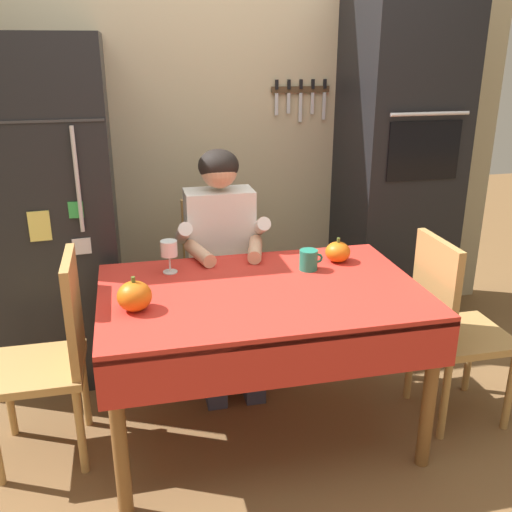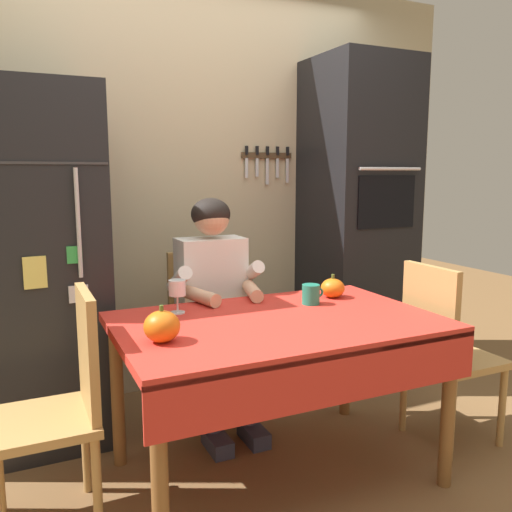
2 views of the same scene
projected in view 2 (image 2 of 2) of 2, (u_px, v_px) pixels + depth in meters
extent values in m
plane|color=brown|center=(286.00, 485.00, 2.35)|extent=(10.00, 10.00, 0.00)
cube|color=#BCAD89|center=(196.00, 185.00, 3.38)|extent=(3.70, 0.10, 2.60)
cube|color=#4C3823|center=(267.00, 155.00, 3.49)|extent=(0.36, 0.02, 0.04)
cube|color=silver|center=(247.00, 168.00, 3.43)|extent=(0.02, 0.01, 0.13)
cube|color=black|center=(247.00, 150.00, 3.41)|extent=(0.02, 0.01, 0.06)
cube|color=silver|center=(257.00, 167.00, 3.46)|extent=(0.02, 0.01, 0.12)
cube|color=black|center=(257.00, 150.00, 3.44)|extent=(0.02, 0.01, 0.06)
cube|color=silver|center=(267.00, 171.00, 3.50)|extent=(0.02, 0.01, 0.17)
cube|color=black|center=(267.00, 151.00, 3.47)|extent=(0.02, 0.01, 0.06)
cube|color=silver|center=(277.00, 168.00, 3.52)|extent=(0.02, 0.01, 0.13)
cube|color=black|center=(278.00, 151.00, 3.51)|extent=(0.02, 0.01, 0.06)
cube|color=silver|center=(287.00, 171.00, 3.56)|extent=(0.02, 0.01, 0.16)
cube|color=black|center=(288.00, 151.00, 3.54)|extent=(0.02, 0.01, 0.06)
cube|color=black|center=(34.00, 268.00, 2.68)|extent=(0.68, 0.68, 1.80)
cylinder|color=silver|center=(78.00, 223.00, 2.39)|extent=(0.02, 0.02, 0.50)
cube|color=#333335|center=(29.00, 163.00, 2.29)|extent=(0.67, 0.01, 0.01)
cube|color=#E5D666|center=(35.00, 273.00, 2.36)|extent=(0.10, 0.02, 0.15)
cube|color=green|center=(75.00, 255.00, 2.42)|extent=(0.07, 0.01, 0.08)
cube|color=silver|center=(79.00, 294.00, 2.45)|extent=(0.09, 0.02, 0.08)
cube|color=black|center=(356.00, 222.00, 3.52)|extent=(0.60, 0.60, 2.10)
cube|color=black|center=(387.00, 202.00, 3.22)|extent=(0.42, 0.01, 0.32)
cylinder|color=silver|center=(391.00, 169.00, 3.17)|extent=(0.45, 0.02, 0.02)
cylinder|color=brown|center=(160.00, 482.00, 1.77)|extent=(0.06, 0.06, 0.70)
cylinder|color=brown|center=(117.00, 394.00, 2.47)|extent=(0.06, 0.06, 0.70)
cylinder|color=brown|center=(448.00, 411.00, 2.30)|extent=(0.06, 0.06, 0.70)
cylinder|color=brown|center=(346.00, 355.00, 3.00)|extent=(0.06, 0.06, 0.70)
cube|color=red|center=(277.00, 323.00, 2.33)|extent=(1.40, 0.90, 0.04)
cube|color=red|center=(332.00, 380.00, 1.94)|extent=(1.40, 0.01, 0.20)
cube|color=tan|center=(209.00, 343.00, 2.96)|extent=(0.40, 0.40, 0.04)
cube|color=tan|center=(198.00, 291.00, 3.08)|extent=(0.36, 0.04, 0.48)
cylinder|color=tan|center=(190.00, 398.00, 2.77)|extent=(0.04, 0.04, 0.41)
cylinder|color=tan|center=(173.00, 375.00, 3.08)|extent=(0.04, 0.04, 0.41)
cylinder|color=tan|center=(249.00, 387.00, 2.91)|extent=(0.04, 0.04, 0.41)
cylinder|color=tan|center=(227.00, 366.00, 3.22)|extent=(0.04, 0.04, 0.41)
cube|color=#38384C|center=(217.00, 443.00, 2.64)|extent=(0.10, 0.22, 0.08)
cube|color=#38384C|center=(254.00, 434.00, 2.72)|extent=(0.10, 0.22, 0.08)
cylinder|color=#38384C|center=(213.00, 402.00, 2.66)|extent=(0.09, 0.09, 0.38)
cylinder|color=#38384C|center=(249.00, 395.00, 2.75)|extent=(0.09, 0.09, 0.38)
cube|color=#38384C|center=(203.00, 341.00, 2.77)|extent=(0.12, 0.40, 0.11)
cube|color=#38384C|center=(235.00, 337.00, 2.84)|extent=(0.12, 0.40, 0.11)
cube|color=white|center=(211.00, 282.00, 2.87)|extent=(0.36, 0.20, 0.48)
cylinder|color=white|center=(179.00, 280.00, 2.72)|extent=(0.07, 0.26, 0.18)
cylinder|color=white|center=(250.00, 274.00, 2.88)|extent=(0.07, 0.26, 0.18)
cylinder|color=#D8A884|center=(201.00, 296.00, 2.60)|extent=(0.13, 0.27, 0.07)
cylinder|color=#D8A884|center=(253.00, 291.00, 2.71)|extent=(0.13, 0.27, 0.07)
sphere|color=#D8A884|center=(211.00, 218.00, 2.80)|extent=(0.19, 0.19, 0.19)
ellipsoid|color=black|center=(211.00, 214.00, 2.80)|extent=(0.21, 0.21, 0.17)
cube|color=tan|center=(454.00, 359.00, 2.71)|extent=(0.40, 0.40, 0.04)
cube|color=tan|center=(429.00, 314.00, 2.59)|extent=(0.04, 0.36, 0.48)
cylinder|color=tan|center=(502.00, 407.00, 2.66)|extent=(0.04, 0.04, 0.41)
cylinder|color=tan|center=(451.00, 420.00, 2.52)|extent=(0.04, 0.04, 0.41)
cylinder|color=tan|center=(451.00, 383.00, 2.96)|extent=(0.04, 0.04, 0.41)
cylinder|color=tan|center=(404.00, 394.00, 2.82)|extent=(0.04, 0.04, 0.41)
cube|color=tan|center=(42.00, 422.00, 2.02)|extent=(0.40, 0.40, 0.04)
cube|color=tan|center=(88.00, 351.00, 2.05)|extent=(0.04, 0.36, 0.48)
cylinder|color=tan|center=(86.00, 447.00, 2.28)|extent=(0.04, 0.04, 0.41)
cylinder|color=tan|center=(97.00, 489.00, 1.97)|extent=(0.04, 0.04, 0.41)
cylinder|color=#237F66|center=(311.00, 294.00, 2.58)|extent=(0.09, 0.09, 0.10)
torus|color=#237F66|center=(319.00, 292.00, 2.60)|extent=(0.05, 0.01, 0.05)
cylinder|color=white|center=(178.00, 313.00, 2.42)|extent=(0.07, 0.07, 0.01)
cylinder|color=white|center=(177.00, 304.00, 2.41)|extent=(0.01, 0.01, 0.08)
cylinder|color=white|center=(177.00, 288.00, 2.40)|extent=(0.08, 0.08, 0.07)
ellipsoid|color=orange|center=(162.00, 326.00, 2.00)|extent=(0.14, 0.14, 0.12)
cylinder|color=#4C6023|center=(161.00, 308.00, 1.99)|extent=(0.02, 0.02, 0.02)
ellipsoid|color=orange|center=(333.00, 288.00, 2.71)|extent=(0.12, 0.12, 0.10)
cylinder|color=#4C6023|center=(333.00, 276.00, 2.71)|extent=(0.02, 0.02, 0.02)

